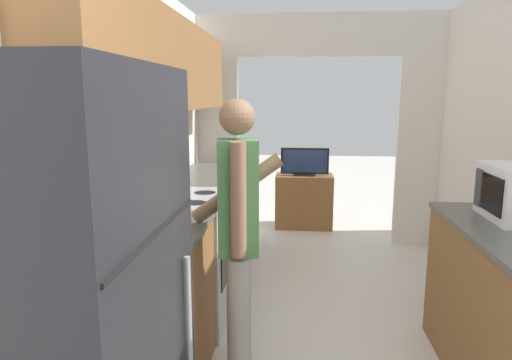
{
  "coord_description": "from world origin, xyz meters",
  "views": [
    {
      "loc": [
        -0.19,
        -0.67,
        1.65
      ],
      "look_at": [
        -0.46,
        2.17,
        1.11
      ],
      "focal_mm": 32.0,
      "sensor_mm": 36.0,
      "label": 1
    }
  ],
  "objects_px": {
    "refrigerator": "(52,344)",
    "television": "(305,162)",
    "tv_cabinet": "(304,201)",
    "range_oven": "(185,258)",
    "person": "(238,242)"
  },
  "relations": [
    {
      "from": "refrigerator",
      "to": "range_oven",
      "type": "xyz_separation_m",
      "value": [
        -0.05,
        1.86,
        -0.4
      ]
    },
    {
      "from": "refrigerator",
      "to": "person",
      "type": "bearing_deg",
      "value": 66.91
    },
    {
      "from": "range_oven",
      "to": "television",
      "type": "relative_size",
      "value": 1.81
    },
    {
      "from": "range_oven",
      "to": "person",
      "type": "xyz_separation_m",
      "value": [
        0.5,
        -0.8,
        0.4
      ]
    },
    {
      "from": "refrigerator",
      "to": "range_oven",
      "type": "relative_size",
      "value": 1.62
    },
    {
      "from": "refrigerator",
      "to": "television",
      "type": "height_order",
      "value": "refrigerator"
    },
    {
      "from": "television",
      "to": "refrigerator",
      "type": "bearing_deg",
      "value": -100.98
    },
    {
      "from": "refrigerator",
      "to": "television",
      "type": "bearing_deg",
      "value": 79.02
    },
    {
      "from": "refrigerator",
      "to": "television",
      "type": "distance_m",
      "value": 4.43
    },
    {
      "from": "refrigerator",
      "to": "tv_cabinet",
      "type": "distance_m",
      "value": 4.5
    },
    {
      "from": "refrigerator",
      "to": "range_oven",
      "type": "bearing_deg",
      "value": 91.57
    },
    {
      "from": "range_oven",
      "to": "tv_cabinet",
      "type": "distance_m",
      "value": 2.68
    },
    {
      "from": "tv_cabinet",
      "to": "range_oven",
      "type": "bearing_deg",
      "value": -109.5
    },
    {
      "from": "person",
      "to": "television",
      "type": "relative_size",
      "value": 2.76
    },
    {
      "from": "tv_cabinet",
      "to": "refrigerator",
      "type": "bearing_deg",
      "value": -100.88
    }
  ]
}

